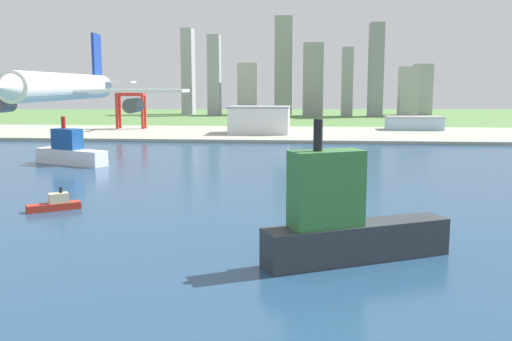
{
  "coord_description": "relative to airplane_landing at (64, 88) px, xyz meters",
  "views": [
    {
      "loc": [
        22.23,
        17.51,
        41.08
      ],
      "look_at": [
        9.21,
        162.38,
        19.17
      ],
      "focal_mm": 39.56,
      "sensor_mm": 36.0,
      "label": 1
    }
  ],
  "objects": [
    {
      "name": "port_crane_red",
      "position": [
        -121.07,
        413.35,
        -12.96
      ],
      "size": [
        25.95,
        36.49,
        34.93
      ],
      "color": "#B72D23",
      "rests_on": "industrial_pier"
    },
    {
      "name": "airplane_landing",
      "position": [
        0.0,
        0.0,
        0.0
      ],
      "size": [
        38.08,
        42.16,
        13.78
      ],
      "color": "white"
    },
    {
      "name": "industrial_pier",
      "position": [
        15.69,
        386.34,
        -39.53
      ],
      "size": [
        840.0,
        140.0,
        2.5
      ],
      "primitive_type": "cube",
      "color": "#9FA391",
      "rests_on": "ground"
    },
    {
      "name": "water_bay",
      "position": [
        15.69,
        136.34,
        -40.71
      ],
      "size": [
        840.0,
        360.0,
        0.15
      ],
      "primitive_type": "cube",
      "color": "navy",
      "rests_on": "ground"
    },
    {
      "name": "distant_skyline",
      "position": [
        37.28,
        714.53,
        11.69
      ],
      "size": [
        357.11,
        83.41,
        138.78
      ],
      "color": "#9E9EAA",
      "rests_on": "ground"
    },
    {
      "name": "ground_plane",
      "position": [
        15.69,
        196.34,
        -40.78
      ],
      "size": [
        2400.0,
        2400.0,
        0.0
      ],
      "primitive_type": "plane",
      "color": "#547E43"
    },
    {
      "name": "warehouse_annex",
      "position": [
        132.79,
        424.74,
        -32.4
      ],
      "size": [
        48.53,
        26.94,
        11.72
      ],
      "color": "#99BCD1",
      "rests_on": "industrial_pier"
    },
    {
      "name": "warehouse_main",
      "position": [
        -0.58,
        374.1,
        -27.2
      ],
      "size": [
        48.97,
        37.61,
        22.12
      ],
      "color": "white",
      "rests_on": "industrial_pier"
    },
    {
      "name": "ferry_boat",
      "position": [
        -85.91,
        198.05,
        -33.85
      ],
      "size": [
        43.59,
        26.25,
        25.01
      ],
      "color": "white",
      "rests_on": "water_bay"
    },
    {
      "name": "tugboat_small",
      "position": [
        -44.95,
        90.4,
        -38.58
      ],
      "size": [
        16.48,
        13.1,
        7.55
      ],
      "color": "#B22D1E",
      "rests_on": "water_bay"
    },
    {
      "name": "container_barge",
      "position": [
        47.37,
        43.18,
        -31.12
      ],
      "size": [
        45.53,
        28.2,
        33.63
      ],
      "color": "#2D3338",
      "rests_on": "water_bay"
    }
  ]
}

